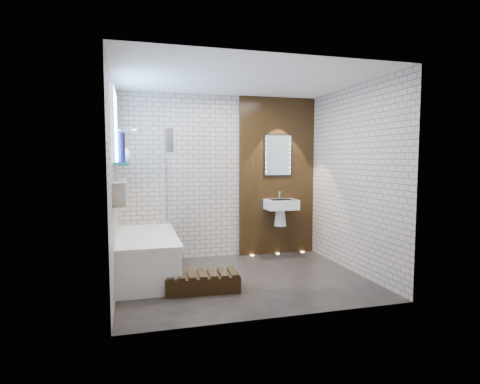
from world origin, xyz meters
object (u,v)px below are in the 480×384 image
object	(u,v)px
bathtub	(146,256)
bath_screen	(169,180)
led_mirror	(278,155)
walnut_step	(202,283)
washbasin	(281,208)

from	to	relation	value
bathtub	bath_screen	distance (m)	1.14
led_mirror	walnut_step	world-z (taller)	led_mirror
walnut_step	bath_screen	bearing A→B (deg)	102.78
washbasin	walnut_step	world-z (taller)	washbasin
bath_screen	led_mirror	bearing A→B (deg)	10.66
bathtub	bath_screen	size ratio (longest dim) A/B	1.24
led_mirror	bathtub	bearing A→B (deg)	-160.22
bath_screen	walnut_step	size ratio (longest dim) A/B	1.58
washbasin	led_mirror	xyz separation A→B (m)	(0.00, 0.16, 0.86)
bathtub	walnut_step	world-z (taller)	bathtub
bathtub	bath_screen	world-z (taller)	bath_screen
led_mirror	bath_screen	bearing A→B (deg)	-169.34
bathtub	led_mirror	size ratio (longest dim) A/B	2.49
led_mirror	walnut_step	distance (m)	2.68
bath_screen	led_mirror	world-z (taller)	led_mirror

